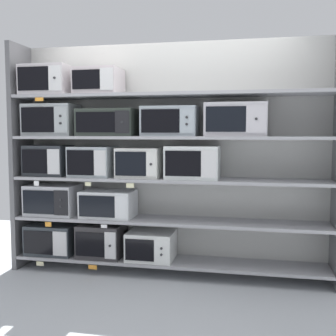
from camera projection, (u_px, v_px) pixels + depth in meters
The scene contains 31 objects.
ground at pixel (142, 318), 3.26m from camera, with size 7.13×6.00×0.02m, color #B2B7BC.
back_panel at pixel (172, 157), 4.36m from camera, with size 3.33×0.04×2.35m, color #B2B2AD.
upright_left at pixel (22, 157), 4.45m from camera, with size 0.05×0.42×2.35m, color #5B5B5E.
shelf_0 at pixel (168, 261), 4.22m from camera, with size 3.13×0.42×0.03m, color #99999E.
microwave_0 at pixel (53, 238), 4.46m from camera, with size 0.51×0.38×0.31m.
microwave_1 at pixel (102, 240), 4.34m from camera, with size 0.45×0.40×0.34m.
microwave_2 at pixel (151, 245), 4.24m from camera, with size 0.46×0.40×0.28m.
price_tag_0 at pixel (40, 264), 4.28m from camera, with size 0.08×0.00×0.04m, color beige.
price_tag_1 at pixel (93, 267), 4.16m from camera, with size 0.09×0.00×0.04m, color orange.
shelf_1 at pixel (168, 221), 4.19m from camera, with size 3.13×0.42×0.03m, color #99999E.
microwave_3 at pixel (53, 200), 4.42m from camera, with size 0.52×0.37×0.32m.
microwave_4 at pixel (108, 204), 4.30m from camera, with size 0.53×0.36×0.27m.
price_tag_2 at pixel (48, 224), 4.22m from camera, with size 0.07×0.00×0.05m, color orange.
price_tag_3 at pixel (104, 226), 4.10m from camera, with size 0.06×0.00×0.03m, color white.
shelf_2 at pixel (168, 180), 4.15m from camera, with size 3.13×0.42×0.03m, color #99999E.
microwave_5 at pixel (48, 160), 4.39m from camera, with size 0.43×0.34×0.32m.
microwave_6 at pixel (93, 161), 4.29m from camera, with size 0.43×0.37×0.31m.
microwave_7 at pixel (140, 163), 4.19m from camera, with size 0.43×0.34×0.30m.
microwave_8 at pixel (193, 162), 4.08m from camera, with size 0.52×0.36×0.32m.
price_tag_4 at pixel (36, 183), 4.21m from camera, with size 0.05×0.00×0.05m, color white.
price_tag_5 at pixel (88, 184), 4.10m from camera, with size 0.06×0.00×0.04m, color beige.
price_tag_6 at pixel (130, 186), 4.01m from camera, with size 0.08×0.00×0.04m, color beige.
shelf_3 at pixel (168, 138), 4.12m from camera, with size 3.13×0.42×0.03m, color #99999E.
microwave_9 at pixel (51, 120), 4.35m from camera, with size 0.53×0.34×0.33m.
microwave_10 at pixel (109, 123), 4.22m from camera, with size 0.58×0.42×0.27m.
microwave_11 at pixel (170, 121), 4.09m from camera, with size 0.54×0.35×0.29m.
microwave_12 at pixel (236, 120), 3.96m from camera, with size 0.58×0.36×0.32m.
shelf_4 at pixel (168, 95), 4.08m from camera, with size 3.13×0.42×0.03m, color #99999E.
microwave_13 at pixel (49, 81), 4.32m from camera, with size 0.49×0.43×0.30m.
microwave_14 at pixel (99, 82), 4.21m from camera, with size 0.44×0.38×0.26m.
price_tag_7 at pixel (39, 99), 4.13m from camera, with size 0.09×0.00×0.04m, color orange.
Camera 1 is at (0.84, -4.04, 1.43)m, focal length 44.70 mm.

